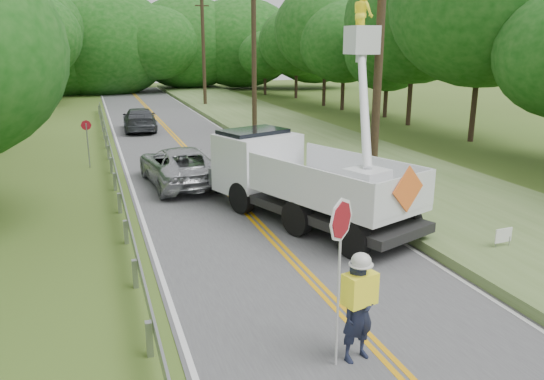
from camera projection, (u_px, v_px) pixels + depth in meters
name	position (u px, v px, depth m)	size (l,w,h in m)	color
ground	(373.00, 344.00, 10.19)	(140.00, 140.00, 0.00)	#41571F
road	(212.00, 176.00, 22.94)	(7.20, 96.00, 0.03)	#48484B
guardrail	(114.00, 166.00, 22.37)	(0.18, 48.00, 0.77)	gray
utility_poles	(296.00, 49.00, 25.83)	(1.60, 43.30, 10.00)	black
tall_grass_verge	(359.00, 161.00, 25.12)	(7.00, 96.00, 0.30)	#4A652F
treeline_right	(404.00, 32.00, 35.93)	(10.47, 52.90, 12.23)	#332319
treeline_horizon	(120.00, 43.00, 59.80)	(56.01, 14.24, 12.32)	#0F470E
flagger	(359.00, 303.00, 9.41)	(1.16, 0.61, 3.13)	#191E33
bucket_truck	(293.00, 166.00, 17.53)	(5.66, 7.99, 7.33)	black
suv_silver	(180.00, 166.00, 21.43)	(2.56, 5.54, 1.54)	#A4A7AB
suv_darkgrey	(140.00, 119.00, 34.50)	(2.07, 5.09, 1.48)	#3C4045
stop_sign_permanent	(87.00, 137.00, 24.14)	(0.47, 0.07, 2.21)	gray
yard_sign	(503.00, 236.00, 14.19)	(0.56, 0.07, 0.81)	white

